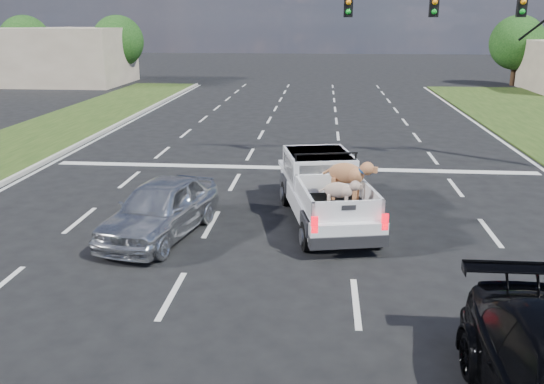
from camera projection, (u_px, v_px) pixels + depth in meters
The scene contains 9 objects.
ground at pixel (263, 299), 10.86m from camera, with size 160.00×160.00×0.00m, color black.
road_markings at pixel (286, 196), 17.12m from camera, with size 17.75×60.00×0.01m.
traffic_signal at pixel (513, 30), 18.90m from camera, with size 9.11×0.31×7.00m.
building_left at pixel (62, 56), 46.25m from camera, with size 10.00×8.00×4.40m, color beige.
tree_far_b at pixel (25, 41), 48.19m from camera, with size 4.20×4.20×5.40m.
tree_far_c at pixel (118, 41), 47.51m from camera, with size 4.20×4.20×5.40m.
tree_far_d at pixel (517, 43), 44.79m from camera, with size 4.20×4.20×5.40m.
pickup_truck at pixel (326, 189), 14.80m from camera, with size 2.70×5.12×1.82m.
silver_sedan at pixel (160, 208), 13.85m from camera, with size 1.65×4.10×1.40m, color silver.
Camera 1 is at (1.05, -9.76, 5.08)m, focal length 38.00 mm.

